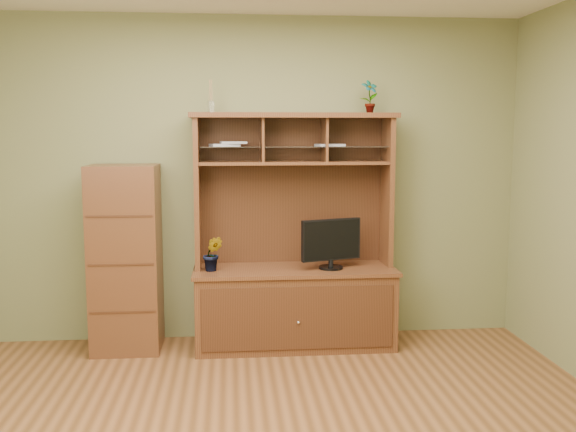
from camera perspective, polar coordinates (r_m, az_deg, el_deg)
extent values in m
cube|color=olive|center=(5.42, -3.06, 3.25)|extent=(4.50, 0.02, 2.70)
cube|color=olive|center=(1.45, 3.01, -8.57)|extent=(4.50, 0.02, 2.70)
cube|color=#462414|center=(5.32, 0.59, -8.21)|extent=(1.60, 0.55, 0.62)
cube|color=#361D0E|center=(5.05, 0.91, -9.07)|extent=(1.50, 0.01, 0.50)
sphere|color=silver|center=(5.05, 0.93, -9.45)|extent=(0.02, 0.02, 0.02)
cube|color=#462414|center=(5.24, 0.59, -4.79)|extent=(1.64, 0.59, 0.03)
cube|color=#462414|center=(5.22, -8.06, 2.20)|extent=(0.04, 0.35, 1.25)
cube|color=#462414|center=(5.37, 8.80, 2.34)|extent=(0.04, 0.35, 1.25)
cube|color=#361D0E|center=(5.40, 0.32, 2.45)|extent=(1.52, 0.02, 1.25)
cube|color=#462414|center=(5.22, 0.50, 8.92)|extent=(1.66, 0.40, 0.04)
cube|color=#462414|center=(5.23, 0.49, 4.75)|extent=(1.52, 0.32, 0.02)
cube|color=#462414|center=(5.20, -2.30, 6.79)|extent=(0.02, 0.31, 0.35)
cube|color=#462414|center=(5.25, 3.27, 6.79)|extent=(0.02, 0.31, 0.35)
cube|color=silver|center=(5.21, 0.51, 6.18)|extent=(1.50, 0.27, 0.01)
cylinder|color=black|center=(5.21, 3.83, -4.59)|extent=(0.20, 0.20, 0.02)
cylinder|color=black|center=(5.21, 3.84, -4.15)|extent=(0.04, 0.04, 0.06)
cube|color=black|center=(5.17, 3.85, -2.11)|extent=(0.50, 0.20, 0.33)
imported|color=#24581E|center=(5.13, -6.71, -3.35)|extent=(0.16, 0.13, 0.28)
imported|color=#2A5C20|center=(5.32, 7.27, 10.50)|extent=(0.16, 0.13, 0.27)
cylinder|color=silver|center=(5.20, -6.86, 9.61)|extent=(0.05, 0.05, 0.09)
cylinder|color=#A98454|center=(5.21, -6.88, 11.04)|extent=(0.03, 0.03, 0.17)
cube|color=#A5A5AA|center=(5.20, -5.66, 6.29)|extent=(0.26, 0.22, 0.02)
cube|color=#A5A5AA|center=(5.19, -4.89, 6.52)|extent=(0.22, 0.18, 0.02)
cube|color=#A5A5AA|center=(5.26, 3.73, 6.31)|extent=(0.24, 0.20, 0.02)
cube|color=#462414|center=(5.29, -14.22, -3.67)|extent=(0.53, 0.48, 1.49)
cube|color=#361D0E|center=(5.15, -14.50, -8.27)|extent=(0.49, 0.01, 0.02)
cube|color=#361D0E|center=(5.06, -14.64, -4.20)|extent=(0.49, 0.01, 0.01)
cube|color=#361D0E|center=(5.00, -14.78, -0.01)|extent=(0.49, 0.01, 0.02)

